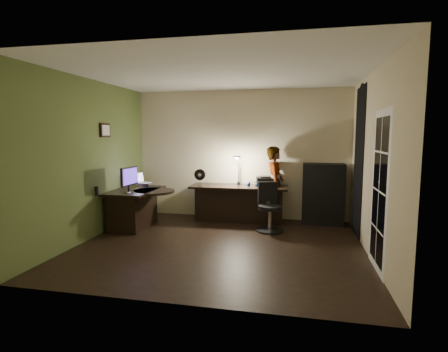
% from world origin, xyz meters
% --- Properties ---
extents(floor, '(4.50, 4.00, 0.01)m').
position_xyz_m(floor, '(0.00, 0.00, -0.01)').
color(floor, black).
rests_on(floor, ground).
extents(ceiling, '(4.50, 4.00, 0.01)m').
position_xyz_m(ceiling, '(0.00, 0.00, 2.71)').
color(ceiling, silver).
rests_on(ceiling, floor).
extents(wall_back, '(4.50, 0.01, 2.70)m').
position_xyz_m(wall_back, '(0.00, 2.00, 1.35)').
color(wall_back, beige).
rests_on(wall_back, floor).
extents(wall_front, '(4.50, 0.01, 2.70)m').
position_xyz_m(wall_front, '(0.00, -2.00, 1.35)').
color(wall_front, beige).
rests_on(wall_front, floor).
extents(wall_left, '(0.01, 4.00, 2.70)m').
position_xyz_m(wall_left, '(-2.25, 0.00, 1.35)').
color(wall_left, beige).
rests_on(wall_left, floor).
extents(wall_right, '(0.01, 4.00, 2.70)m').
position_xyz_m(wall_right, '(2.25, 0.00, 1.35)').
color(wall_right, beige).
rests_on(wall_right, floor).
extents(green_wall_overlay, '(0.00, 4.00, 2.70)m').
position_xyz_m(green_wall_overlay, '(-2.24, 0.00, 1.35)').
color(green_wall_overlay, '#50622E').
rests_on(green_wall_overlay, floor).
extents(arched_doorway, '(0.01, 0.90, 2.60)m').
position_xyz_m(arched_doorway, '(2.24, 1.15, 1.30)').
color(arched_doorway, black).
rests_on(arched_doorway, floor).
extents(french_door, '(0.02, 0.92, 2.10)m').
position_xyz_m(french_door, '(2.24, -0.55, 1.05)').
color(french_door, white).
rests_on(french_door, floor).
extents(framed_picture, '(0.04, 0.30, 0.25)m').
position_xyz_m(framed_picture, '(-2.22, 0.45, 1.85)').
color(framed_picture, black).
rests_on(framed_picture, wall_left).
extents(desk_left, '(0.80, 1.28, 0.73)m').
position_xyz_m(desk_left, '(-1.83, 0.76, 0.37)').
color(desk_left, black).
rests_on(desk_left, floor).
extents(desk_right, '(1.98, 0.73, 0.74)m').
position_xyz_m(desk_right, '(0.04, 1.63, 0.37)').
color(desk_right, black).
rests_on(desk_right, floor).
extents(cabinet, '(0.81, 0.42, 1.21)m').
position_xyz_m(cabinet, '(1.71, 1.78, 0.60)').
color(cabinet, black).
rests_on(cabinet, floor).
extents(laptop_stand, '(0.25, 0.22, 0.09)m').
position_xyz_m(laptop_stand, '(-1.80, 1.13, 0.77)').
color(laptop_stand, silver).
rests_on(laptop_stand, desk_left).
extents(laptop, '(0.37, 0.36, 0.20)m').
position_xyz_m(laptop, '(-1.80, 1.13, 0.91)').
color(laptop, silver).
rests_on(laptop, laptop_stand).
extents(monitor, '(0.14, 0.53, 0.35)m').
position_xyz_m(monitor, '(-1.77, 0.42, 0.89)').
color(monitor, black).
rests_on(monitor, desk_left).
extents(mouse, '(0.08, 0.10, 0.03)m').
position_xyz_m(mouse, '(-1.74, 0.36, 0.74)').
color(mouse, silver).
rests_on(mouse, desk_left).
extents(phone, '(0.11, 0.15, 0.01)m').
position_xyz_m(phone, '(-1.44, 0.75, 0.72)').
color(phone, black).
rests_on(phone, desk_left).
extents(pen, '(0.08, 0.11, 0.01)m').
position_xyz_m(pen, '(-1.77, 0.42, 0.73)').
color(pen, black).
rests_on(pen, desk_left).
extents(speaker, '(0.08, 0.08, 0.17)m').
position_xyz_m(speaker, '(-2.19, 0.05, 0.80)').
color(speaker, black).
rests_on(speaker, desk_left).
extents(notepad, '(0.19, 0.23, 0.01)m').
position_xyz_m(notepad, '(-1.79, 0.33, 0.73)').
color(notepad, silver).
rests_on(notepad, desk_left).
extents(desk_fan, '(0.24, 0.14, 0.35)m').
position_xyz_m(desk_fan, '(-0.73, 1.46, 0.91)').
color(desk_fan, black).
rests_on(desk_fan, desk_right).
extents(headphones, '(0.23, 0.17, 0.10)m').
position_xyz_m(headphones, '(0.32, 1.65, 0.78)').
color(headphones, navy).
rests_on(headphones, desk_right).
extents(printer, '(0.49, 0.41, 0.19)m').
position_xyz_m(printer, '(0.60, 1.80, 0.83)').
color(printer, black).
rests_on(printer, desk_right).
extents(desk_lamp, '(0.25, 0.34, 0.66)m').
position_xyz_m(desk_lamp, '(0.00, 1.79, 1.06)').
color(desk_lamp, black).
rests_on(desk_lamp, desk_right).
extents(office_chair, '(0.63, 0.63, 0.90)m').
position_xyz_m(office_chair, '(0.72, 1.01, 0.45)').
color(office_chair, black).
rests_on(office_chair, floor).
extents(person, '(0.41, 0.58, 1.54)m').
position_xyz_m(person, '(0.75, 1.78, 0.77)').
color(person, '#D8A88C').
rests_on(person, floor).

